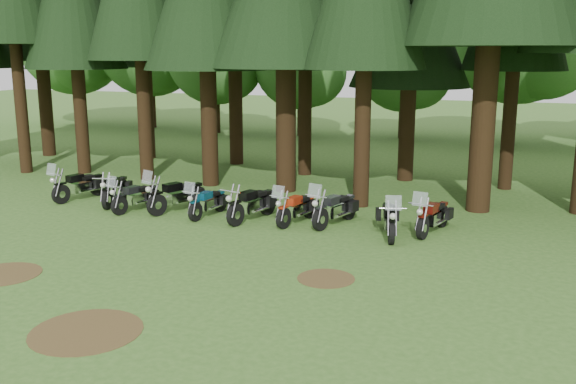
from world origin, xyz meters
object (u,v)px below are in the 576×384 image
Objects in this scene: motorcycle_0 at (79,186)px; motorcycle_5 at (252,205)px; motorcycle_3 at (177,196)px; motorcycle_4 at (208,203)px; motorcycle_7 at (335,209)px; motorcycle_8 at (389,220)px; motorcycle_9 at (433,217)px; motorcycle_2 at (136,197)px; motorcycle_1 at (115,190)px; motorcycle_6 at (297,209)px.

motorcycle_0 is 7.15m from motorcycle_5.
motorcycle_4 is (1.31, -0.25, -0.08)m from motorcycle_3.
motorcycle_3 is at bearing -161.80° from motorcycle_7.
motorcycle_4 is at bearing 161.38° from motorcycle_8.
motorcycle_2 is at bearing -162.67° from motorcycle_9.
motorcycle_2 is at bearing -163.58° from motorcycle_5.
motorcycle_8 reaches higher than motorcycle_1.
motorcycle_0 reaches higher than motorcycle_7.
motorcycle_7 reaches higher than motorcycle_9.
motorcycle_2 is at bearing -163.41° from motorcycle_6.
motorcycle_6 is 0.96× the size of motorcycle_9.
motorcycle_6 is at bearing -153.08° from motorcycle_7.
motorcycle_4 is at bearing -157.81° from motorcycle_7.
motorcycle_5 is 1.08× the size of motorcycle_6.
motorcycle_4 is 0.90× the size of motorcycle_7.
motorcycle_1 is 0.97× the size of motorcycle_5.
motorcycle_2 is 0.94× the size of motorcycle_9.
motorcycle_0 is 12.80m from motorcycle_9.
motorcycle_4 is 0.91× the size of motorcycle_8.
motorcycle_6 is (8.61, -0.31, -0.03)m from motorcycle_0.
motorcycle_1 is 1.07× the size of motorcycle_2.
motorcycle_0 reaches higher than motorcycle_5.
motorcycle_0 is 5.59m from motorcycle_4.
motorcycle_8 is at bearing 4.70° from motorcycle_6.
motorcycle_1 is 10.04m from motorcycle_8.
motorcycle_2 is 0.93× the size of motorcycle_8.
motorcycle_9 is (1.16, 0.81, -0.01)m from motorcycle_8.
motorcycle_2 is at bearing 0.38° from motorcycle_0.
motorcycle_8 is at bearing -3.21° from motorcycle_7.
motorcycle_2 reaches higher than motorcycle_5.
motorcycle_8 reaches higher than motorcycle_2.
motorcycle_3 is 1.09× the size of motorcycle_6.
motorcycle_6 is at bearing 11.86° from motorcycle_0.
motorcycle_4 is 0.96× the size of motorcycle_6.
motorcycle_0 is at bearing -162.76° from motorcycle_3.
motorcycle_5 is at bearing -19.82° from motorcycle_1.
motorcycle_2 is (1.25, -0.60, -0.04)m from motorcycle_1.
motorcycle_4 reaches higher than motorcycle_1.
motorcycle_4 is (2.68, 0.17, -0.01)m from motorcycle_2.
motorcycle_0 reaches higher than motorcycle_6.
motorcycle_6 is at bearing 20.53° from motorcycle_3.
motorcycle_7 is at bearing 21.57° from motorcycle_5.
motorcycle_5 is 1.04× the size of motorcycle_9.
motorcycle_4 is (3.93, -0.43, -0.05)m from motorcycle_1.
motorcycle_9 reaches higher than motorcycle_1.
motorcycle_7 reaches higher than motorcycle_2.
motorcycle_4 is at bearing -162.35° from motorcycle_9.
motorcycle_9 is at bearing 14.25° from motorcycle_0.
motorcycle_2 is at bearing -169.89° from motorcycle_4.
motorcycle_3 is (4.25, -0.28, 0.02)m from motorcycle_0.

